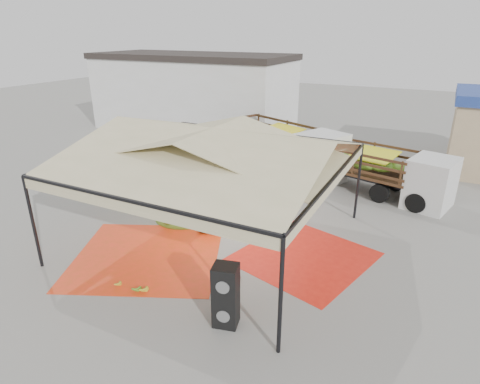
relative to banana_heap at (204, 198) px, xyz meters
The scene contains 17 objects.
ground 2.51m from the banana_heap, 48.35° to the right, with size 90.00×90.00×0.00m, color slate.
canopy_tent 3.65m from the banana_heap, 48.35° to the right, with size 8.10×8.10×4.00m.
building_white 14.93m from the banana_heap, 124.53° to the left, with size 14.30×6.30×5.40m.
tarp_left 3.88m from the banana_heap, 87.11° to the right, with size 4.60×4.39×0.01m, color red.
tarp_right 5.09m from the banana_heap, 17.81° to the right, with size 3.74×3.93×0.01m, color red.
banana_heap is the anchor object (origin of this frame).
hand_yellow_a 5.56m from the banana_heap, 76.59° to the right, with size 0.44×0.36×0.20m, color gold.
hand_yellow_b 5.56m from the banana_heap, 85.48° to the right, with size 0.37×0.31×0.17m, color gold.
hand_red_a 6.30m from the banana_heap, 54.86° to the right, with size 0.41×0.34×0.19m, color #5D1B15.
hand_red_b 5.01m from the banana_heap, 47.47° to the right, with size 0.42×0.35×0.19m, color #521612.
hand_green 5.58m from the banana_heap, 78.62° to the right, with size 0.41×0.34×0.19m, color #47821B.
hanging_bunches 4.16m from the banana_heap, 44.91° to the right, with size 4.74×0.24×0.20m.
speaker_stack 6.88m from the banana_heap, 53.52° to the right, with size 0.72×0.66×1.69m.
banana_leaves 0.82m from the banana_heap, 87.91° to the left, with size 0.96×1.36×3.70m, color #2C6D1D, non-canonical shape.
vendor 3.25m from the banana_heap, 24.34° to the left, with size 0.56×0.37×1.53m, color gray.
truck_left 6.53m from the banana_heap, 80.28° to the left, with size 7.28×4.96×2.37m.
truck_right 8.10m from the banana_heap, 39.96° to the left, with size 6.40×3.50×2.09m.
Camera 1 is at (6.49, -10.81, 6.89)m, focal length 30.00 mm.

